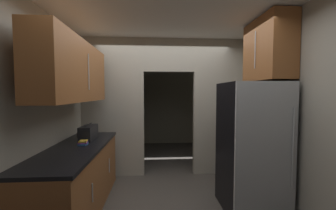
% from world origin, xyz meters
% --- Properties ---
extents(kitchen_overhead_slab, '(3.53, 6.64, 0.06)m').
position_xyz_m(kitchen_overhead_slab, '(0.00, 0.40, 2.67)').
color(kitchen_overhead_slab, silver).
extents(kitchen_partition, '(3.13, 0.12, 2.64)m').
position_xyz_m(kitchen_partition, '(-0.03, 1.32, 1.42)').
color(kitchen_partition, '#ADA899').
rests_on(kitchen_partition, ground).
extents(adjoining_room_shell, '(3.13, 2.64, 2.64)m').
position_xyz_m(adjoining_room_shell, '(0.00, 3.10, 1.32)').
color(adjoining_room_shell, gray).
rests_on(adjoining_room_shell, ground).
extents(kitchen_flank_left, '(0.10, 3.82, 2.64)m').
position_xyz_m(kitchen_flank_left, '(-1.62, -0.59, 1.32)').
color(kitchen_flank_left, '#ADA899').
rests_on(kitchen_flank_left, ground).
extents(kitchen_flank_right, '(0.10, 3.82, 2.64)m').
position_xyz_m(kitchen_flank_right, '(1.62, -0.59, 1.32)').
color(kitchen_flank_right, '#ADA899').
rests_on(kitchen_flank_right, ground).
extents(refrigerator, '(0.75, 0.79, 1.74)m').
position_xyz_m(refrigerator, '(1.13, -0.00, 0.87)').
color(refrigerator, black).
rests_on(refrigerator, ground).
extents(lower_cabinet_run, '(0.68, 2.03, 0.89)m').
position_xyz_m(lower_cabinet_run, '(-1.23, 0.10, 0.45)').
color(lower_cabinet_run, brown).
rests_on(lower_cabinet_run, ground).
extents(upper_cabinet_counterside, '(0.36, 1.83, 0.78)m').
position_xyz_m(upper_cabinet_counterside, '(-1.23, 0.10, 1.88)').
color(upper_cabinet_counterside, brown).
extents(upper_cabinet_fridgeside, '(0.36, 0.83, 0.85)m').
position_xyz_m(upper_cabinet_fridgeside, '(1.39, 0.10, 2.20)').
color(upper_cabinet_fridgeside, brown).
extents(boombox, '(0.19, 0.44, 0.24)m').
position_xyz_m(boombox, '(-1.20, 0.52, 1.00)').
color(boombox, black).
rests_on(boombox, lower_cabinet_run).
extents(book_stack, '(0.13, 0.14, 0.06)m').
position_xyz_m(book_stack, '(-1.17, 0.18, 0.92)').
color(book_stack, '#2D609E').
rests_on(book_stack, lower_cabinet_run).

